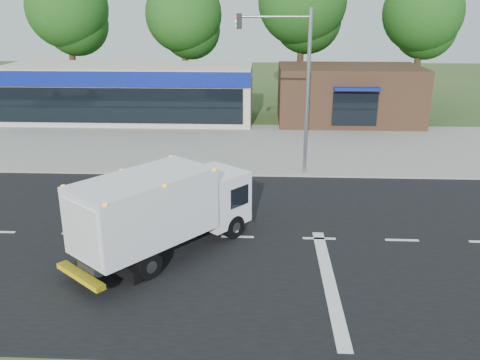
{
  "coord_description": "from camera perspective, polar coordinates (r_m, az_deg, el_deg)",
  "views": [
    {
      "loc": [
        0.89,
        -16.99,
        8.13
      ],
      "look_at": [
        0.02,
        1.55,
        1.7
      ],
      "focal_mm": 38.0,
      "sensor_mm": 36.0,
      "label": 1
    }
  ],
  "objects": [
    {
      "name": "ground",
      "position": [
        18.85,
        -0.28,
        -6.44
      ],
      "size": [
        120.0,
        120.0,
        0.0
      ],
      "primitive_type": "plane",
      "color": "#385123",
      "rests_on": "ground"
    },
    {
      "name": "road_asphalt",
      "position": [
        18.85,
        -0.28,
        -6.43
      ],
      "size": [
        60.0,
        14.0,
        0.02
      ],
      "primitive_type": "cube",
      "color": "black",
      "rests_on": "ground"
    },
    {
      "name": "sidewalk",
      "position": [
        26.46,
        0.63,
        1.35
      ],
      "size": [
        60.0,
        2.4,
        0.12
      ],
      "primitive_type": "cube",
      "color": "gray",
      "rests_on": "ground"
    },
    {
      "name": "parking_apron",
      "position": [
        32.05,
        1.0,
        4.43
      ],
      "size": [
        60.0,
        9.0,
        0.02
      ],
      "primitive_type": "cube",
      "color": "gray",
      "rests_on": "ground"
    },
    {
      "name": "lane_markings",
      "position": [
        17.62,
        3.92,
        -8.35
      ],
      "size": [
        55.2,
        7.0,
        0.01
      ],
      "color": "silver",
      "rests_on": "road_asphalt"
    },
    {
      "name": "ems_box_truck",
      "position": [
        17.13,
        -8.7,
        -3.06
      ],
      "size": [
        5.92,
        6.55,
        3.0
      ],
      "rotation": [
        0.0,
        0.0,
        0.88
      ],
      "color": "black",
      "rests_on": "ground"
    },
    {
      "name": "emergency_worker",
      "position": [
        17.23,
        -17.24,
        -6.57
      ],
      "size": [
        0.73,
        0.58,
        1.86
      ],
      "rotation": [
        0.0,
        0.0,
        0.28
      ],
      "color": "tan",
      "rests_on": "ground"
    },
    {
      "name": "retail_strip_mall",
      "position": [
        38.7,
        -12.34,
        9.58
      ],
      "size": [
        18.0,
        6.2,
        4.0
      ],
      "color": "#BEB49E",
      "rests_on": "ground"
    },
    {
      "name": "brown_storefront",
      "position": [
        37.97,
        12.07,
        9.4
      ],
      "size": [
        10.0,
        6.7,
        4.0
      ],
      "color": "#382316",
      "rests_on": "ground"
    },
    {
      "name": "traffic_signal_pole",
      "position": [
        24.84,
        6.16,
        11.58
      ],
      "size": [
        3.51,
        0.25,
        8.0
      ],
      "color": "gray",
      "rests_on": "ground"
    },
    {
      "name": "background_trees",
      "position": [
        45.19,
        0.5,
        18.16
      ],
      "size": [
        36.77,
        7.39,
        12.1
      ],
      "color": "#332114",
      "rests_on": "ground"
    }
  ]
}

